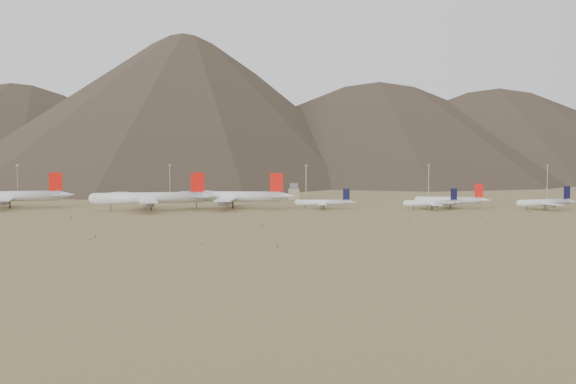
{
  "coord_description": "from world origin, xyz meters",
  "views": [
    {
      "loc": [
        23.26,
        -409.87,
        34.65
      ],
      "look_at": [
        25.27,
        30.0,
        10.55
      ],
      "focal_mm": 45.0,
      "sensor_mm": 36.0,
      "label": 1
    }
  ],
  "objects_px": {
    "widebody_west": "(8,196)",
    "narrowbody_a": "(324,202)",
    "widebody_east": "(231,196)",
    "widebody_centre": "(149,198)",
    "narrowbody_b": "(432,203)",
    "control_tower": "(294,192)"
  },
  "relations": [
    {
      "from": "widebody_east",
      "to": "narrowbody_a",
      "type": "bearing_deg",
      "value": 0.47
    },
    {
      "from": "narrowbody_a",
      "to": "narrowbody_b",
      "type": "distance_m",
      "value": 65.69
    },
    {
      "from": "widebody_west",
      "to": "widebody_centre",
      "type": "distance_m",
      "value": 92.62
    },
    {
      "from": "widebody_east",
      "to": "narrowbody_a",
      "type": "height_order",
      "value": "widebody_east"
    },
    {
      "from": "widebody_centre",
      "to": "narrowbody_a",
      "type": "xyz_separation_m",
      "value": [
        105.08,
        12.24,
        -3.72
      ]
    },
    {
      "from": "narrowbody_a",
      "to": "narrowbody_b",
      "type": "height_order",
      "value": "narrowbody_b"
    },
    {
      "from": "widebody_west",
      "to": "widebody_east",
      "type": "relative_size",
      "value": 0.98
    },
    {
      "from": "widebody_centre",
      "to": "widebody_east",
      "type": "relative_size",
      "value": 1.01
    },
    {
      "from": "widebody_west",
      "to": "narrowbody_a",
      "type": "bearing_deg",
      "value": -16.77
    },
    {
      "from": "widebody_west",
      "to": "narrowbody_b",
      "type": "relative_size",
      "value": 1.89
    },
    {
      "from": "widebody_centre",
      "to": "control_tower",
      "type": "distance_m",
      "value": 133.3
    },
    {
      "from": "widebody_centre",
      "to": "narrowbody_a",
      "type": "height_order",
      "value": "widebody_centre"
    },
    {
      "from": "widebody_east",
      "to": "control_tower",
      "type": "relative_size",
      "value": 6.17
    },
    {
      "from": "widebody_east",
      "to": "control_tower",
      "type": "bearing_deg",
      "value": 68.49
    },
    {
      "from": "widebody_east",
      "to": "narrowbody_a",
      "type": "distance_m",
      "value": 57.53
    },
    {
      "from": "widebody_centre",
      "to": "narrowbody_a",
      "type": "relative_size",
      "value": 1.97
    },
    {
      "from": "widebody_west",
      "to": "narrowbody_a",
      "type": "distance_m",
      "value": 196.13
    },
    {
      "from": "widebody_centre",
      "to": "control_tower",
      "type": "height_order",
      "value": "widebody_centre"
    },
    {
      "from": "widebody_east",
      "to": "narrowbody_a",
      "type": "relative_size",
      "value": 1.95
    },
    {
      "from": "widebody_centre",
      "to": "narrowbody_b",
      "type": "xyz_separation_m",
      "value": [
        170.54,
        6.61,
        -3.62
      ]
    },
    {
      "from": "widebody_east",
      "to": "narrowbody_b",
      "type": "xyz_separation_m",
      "value": [
        122.79,
        -8.65,
        -3.42
      ]
    },
    {
      "from": "narrowbody_a",
      "to": "widebody_west",
      "type": "bearing_deg",
      "value": 179.81
    }
  ]
}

